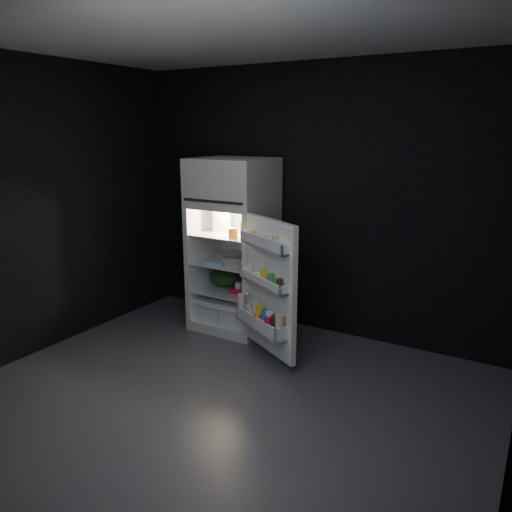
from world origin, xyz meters
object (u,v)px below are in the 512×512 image
Objects in this scene: refrigerator at (234,239)px; milk_jug at (222,220)px; fridge_door at (267,289)px; egg_carton at (235,261)px; yogurt_tray at (243,291)px.

refrigerator is 7.42× the size of milk_jug.
fridge_door is 0.76m from egg_carton.
refrigerator is 1.46× the size of fridge_door.
egg_carton is at bearing 145.31° from fridge_door.
egg_carton is at bearing 178.84° from yogurt_tray.
milk_jug reaches higher than egg_carton.
milk_jug is at bearing -166.66° from refrigerator.
milk_jug is 0.89× the size of egg_carton.
egg_carton is (0.09, -0.13, -0.19)m from refrigerator.
refrigerator is at bearing 141.69° from fridge_door.
egg_carton is 1.03× the size of yogurt_tray.
fridge_door is 4.50× the size of egg_carton.
fridge_door is 1.10m from milk_jug.
yogurt_tray is (0.32, -0.10, -0.69)m from milk_jug.
refrigerator is at bearing 105.73° from egg_carton.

